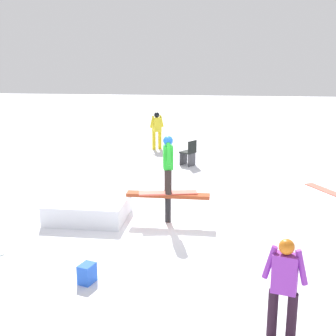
{
  "coord_description": "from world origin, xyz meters",
  "views": [
    {
      "loc": [
        1.06,
        -10.15,
        3.91
      ],
      "look_at": [
        0.0,
        0.0,
        1.29
      ],
      "focal_mm": 50.0,
      "sensor_mm": 36.0,
      "label": 1
    }
  ],
  "objects": [
    {
      "name": "loose_snowboard_coral",
      "position": [
        4.14,
        2.96,
        0.01
      ],
      "size": [
        0.88,
        1.28,
        0.02
      ],
      "primitive_type": "cube",
      "rotation": [
        0.0,
        0.0,
        5.22
      ],
      "color": "#F6705B",
      "rests_on": "ground"
    },
    {
      "name": "ground_plane",
      "position": [
        0.0,
        0.0,
        0.0
      ],
      "size": [
        60.0,
        60.0,
        0.0
      ],
      "primitive_type": "plane",
      "color": "white"
    },
    {
      "name": "bystander_purple",
      "position": [
        2.03,
        -4.3,
        0.83
      ],
      "size": [
        0.62,
        0.29,
        1.47
      ],
      "rotation": [
        0.0,
        0.0,
        2.86
      ],
      "color": "black",
      "rests_on": "ground"
    },
    {
      "name": "snow_kicker_ramp",
      "position": [
        -1.89,
        0.04,
        0.24
      ],
      "size": [
        1.83,
        1.54,
        0.47
      ],
      "primitive_type": "cube",
      "rotation": [
        0.0,
        0.0,
        -0.02
      ],
      "color": "white",
      "rests_on": "ground"
    },
    {
      "name": "bystander_yellow",
      "position": [
        -1.27,
        7.98,
        0.83
      ],
      "size": [
        0.55,
        0.41,
        1.48
      ],
      "rotation": [
        0.0,
        0.0,
        3.73
      ],
      "color": "gold",
      "rests_on": "ground"
    },
    {
      "name": "main_rider_on_rail",
      "position": [
        0.0,
        0.0,
        1.36
      ],
      "size": [
        1.36,
        0.77,
        1.34
      ],
      "rotation": [
        0.0,
        0.0,
        0.17
      ],
      "color": "#F46454",
      "rests_on": "rail_feature"
    },
    {
      "name": "rail_feature",
      "position": [
        0.0,
        0.0,
        0.58
      ],
      "size": [
        1.92,
        0.32,
        0.69
      ],
      "rotation": [
        0.0,
        0.0,
        -0.02
      ],
      "color": "black",
      "rests_on": "ground"
    },
    {
      "name": "folding_chair",
      "position": [
        0.15,
        5.43,
        0.41
      ],
      "size": [
        0.61,
        0.61,
        0.88
      ],
      "rotation": [
        0.0,
        0.0,
        4.11
      ],
      "color": "#3F3F44",
      "rests_on": "ground"
    },
    {
      "name": "backpack_on_snow",
      "position": [
        -1.08,
        -3.04,
        0.17
      ],
      "size": [
        0.3,
        0.35,
        0.34
      ],
      "primitive_type": "cube",
      "rotation": [
        0.0,
        0.0,
        4.39
      ],
      "color": "blue",
      "rests_on": "ground"
    }
  ]
}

